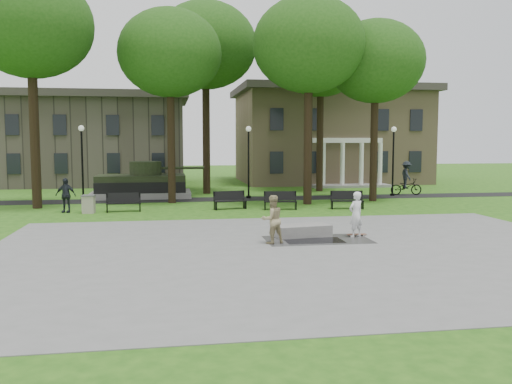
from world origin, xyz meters
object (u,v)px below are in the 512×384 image
skateboarder (356,214)px  trash_bin (89,204)px  friend_watching (272,219)px  cyclist (406,181)px  park_bench_0 (124,202)px  concrete_block (302,231)px

skateboarder → trash_bin: 14.55m
skateboarder → friend_watching: (-3.48, -0.76, -0.00)m
skateboarder → cyclist: size_ratio=0.76×
skateboarder → park_bench_0: bearing=-70.0°
concrete_block → friend_watching: 2.06m
concrete_block → trash_bin: size_ratio=2.29×
trash_bin → skateboarder: bearing=-38.5°
concrete_block → cyclist: cyclist is taller
friend_watching → skateboarder: bearing=175.2°
friend_watching → park_bench_0: 11.92m
park_bench_0 → friend_watching: bearing=-63.4°
friend_watching → trash_bin: friend_watching is taller
park_bench_0 → trash_bin: 1.80m
friend_watching → park_bench_0: friend_watching is taller
park_bench_0 → trash_bin: bearing=-172.1°
skateboarder → friend_watching: 3.56m
cyclist → park_bench_0: size_ratio=1.29×
concrete_block → trash_bin: (-9.35, 8.53, 0.24)m
concrete_block → trash_bin: trash_bin is taller
friend_watching → park_bench_0: bearing=-76.2°
skateboarder → cyclist: 17.87m
friend_watching → trash_bin: (-7.90, 9.83, -0.43)m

